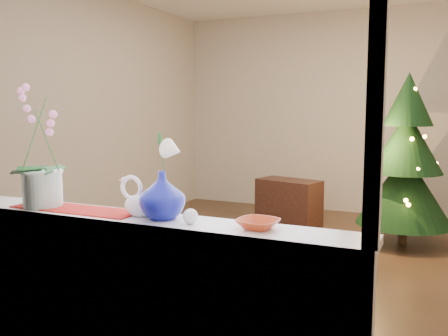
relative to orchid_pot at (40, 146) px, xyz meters
The scene contains 16 objects.
ground 2.75m from the orchid_pot, 76.28° to the left, with size 5.00×5.00×0.00m, color #362416.
wall_back 4.92m from the orchid_pot, 83.21° to the left, with size 4.50×0.10×2.70m, color #BFB4A7.
wall_front 0.60m from the orchid_pot, 11.23° to the right, with size 4.50×0.10×2.70m, color #BFB4A7.
wall_left 2.91m from the orchid_pot, 124.97° to the left, with size 0.10×5.00×2.70m, color #BFB4A7.
window_apron 0.99m from the orchid_pot, ahead, with size 2.20×0.08×0.88m, color white.
windowsill 0.67m from the orchid_pot, ahead, with size 2.20×0.26×0.04m, color white.
window_frame 0.75m from the orchid_pot, ahead, with size 2.22×0.06×1.60m, color white, non-canonical shape.
runner 0.37m from the orchid_pot, ahead, with size 0.70×0.20×0.01m, color maroon.
orchid_pot is the anchor object (origin of this frame).
swan 0.63m from the orchid_pot, ahead, with size 0.22×0.10×0.18m, color white, non-canonical shape.
blue_vase 0.73m from the orchid_pot, ahead, with size 0.25×0.25×0.26m, color navy.
lily 0.71m from the orchid_pot, ahead, with size 0.14×0.08×0.19m, color white, non-canonical shape.
paperweight 0.92m from the orchid_pot, ahead, with size 0.07×0.07×0.07m, color silver.
amber_dish 1.22m from the orchid_pot, ahead, with size 0.15×0.15×0.04m, color #A73617.
xmas_tree 3.85m from the orchid_pot, 66.83° to the left, with size 0.98×0.98×1.78m, color black, non-canonical shape.
side_table 3.92m from the orchid_pot, 87.33° to the left, with size 0.75×0.37×0.56m, color black.
Camera 1 is at (1.32, -4.32, 1.44)m, focal length 40.00 mm.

